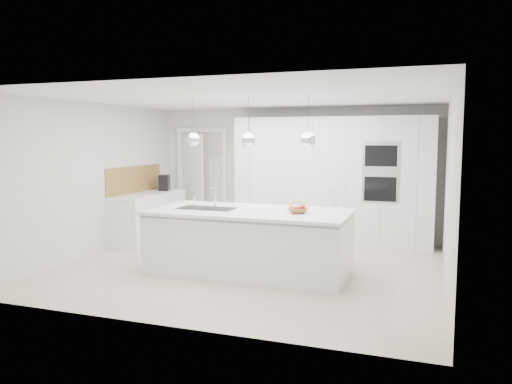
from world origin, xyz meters
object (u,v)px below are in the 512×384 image
(fruit_bowl, at_px, (298,210))
(espresso_machine, at_px, (164,183))
(bar_stool_left, at_px, (303,228))
(bar_stool_right, at_px, (324,225))
(island_base, at_px, (249,243))

(fruit_bowl, height_order, espresso_machine, espresso_machine)
(bar_stool_left, relative_size, bar_stool_right, 0.88)
(espresso_machine, xyz_separation_m, bar_stool_right, (3.41, -1.08, -0.47))
(bar_stool_right, bearing_deg, fruit_bowl, -112.57)
(island_base, distance_m, bar_stool_left, 1.12)
(island_base, xyz_separation_m, espresso_machine, (-2.53, 2.06, 0.62))
(espresso_machine, bearing_deg, fruit_bowl, -51.89)
(espresso_machine, bearing_deg, bar_stool_right, -37.13)
(fruit_bowl, xyz_separation_m, bar_stool_left, (-0.17, 0.96, -0.42))
(espresso_machine, height_order, bar_stool_left, espresso_machine)
(island_base, height_order, espresso_machine, espresso_machine)
(bar_stool_left, bearing_deg, island_base, -136.19)
(island_base, distance_m, bar_stool_right, 1.33)
(fruit_bowl, bearing_deg, bar_stool_right, 80.69)
(bar_stool_left, height_order, bar_stool_right, bar_stool_right)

